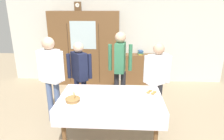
{
  "coord_description": "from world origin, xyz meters",
  "views": [
    {
      "loc": [
        0.19,
        -3.22,
        2.25
      ],
      "look_at": [
        0.0,
        0.2,
        1.13
      ],
      "focal_mm": 31.63,
      "sensor_mm": 36.0,
      "label": 1
    }
  ],
  "objects_px": {
    "tea_cup_mid_right": "(97,89)",
    "tea_cup_far_right": "(131,104)",
    "person_behind_table_right": "(51,72)",
    "mantel_clock": "(78,6)",
    "dining_table": "(111,103)",
    "wall_cabinet": "(85,49)",
    "tea_cup_near_left": "(87,92)",
    "person_by_cabinet": "(157,75)",
    "person_beside_shelf": "(80,72)",
    "tea_cup_mid_left": "(141,100)",
    "pastry_plate": "(151,93)",
    "bookshelf_low": "(140,69)",
    "tea_cup_back_edge": "(124,91)",
    "book_stack": "(141,53)",
    "spoon_near_left": "(99,104)",
    "bread_basket": "(73,99)",
    "person_behind_table_left": "(120,63)",
    "tea_cup_center": "(114,98)",
    "spoon_center": "(76,92)"
  },
  "relations": [
    {
      "from": "tea_cup_mid_right",
      "to": "tea_cup_far_right",
      "type": "bearing_deg",
      "value": -40.15
    },
    {
      "from": "person_behind_table_right",
      "to": "mantel_clock",
      "type": "bearing_deg",
      "value": 86.9
    },
    {
      "from": "dining_table",
      "to": "person_behind_table_right",
      "type": "distance_m",
      "value": 1.32
    },
    {
      "from": "wall_cabinet",
      "to": "tea_cup_near_left",
      "type": "bearing_deg",
      "value": -79.16
    },
    {
      "from": "tea_cup_far_right",
      "to": "person_by_cabinet",
      "type": "xyz_separation_m",
      "value": [
        0.52,
        0.9,
        0.16
      ]
    },
    {
      "from": "wall_cabinet",
      "to": "person_beside_shelf",
      "type": "bearing_deg",
      "value": -83.39
    },
    {
      "from": "person_beside_shelf",
      "to": "tea_cup_mid_left",
      "type": "bearing_deg",
      "value": -38.51
    },
    {
      "from": "wall_cabinet",
      "to": "pastry_plate",
      "type": "height_order",
      "value": "wall_cabinet"
    },
    {
      "from": "bookshelf_low",
      "to": "tea_cup_near_left",
      "type": "xyz_separation_m",
      "value": [
        -1.14,
        -2.48,
        0.36
      ]
    },
    {
      "from": "tea_cup_back_edge",
      "to": "book_stack",
      "type": "bearing_deg",
      "value": 78.86
    },
    {
      "from": "wall_cabinet",
      "to": "person_beside_shelf",
      "type": "height_order",
      "value": "wall_cabinet"
    },
    {
      "from": "tea_cup_near_left",
      "to": "spoon_near_left",
      "type": "height_order",
      "value": "tea_cup_near_left"
    },
    {
      "from": "bookshelf_low",
      "to": "spoon_near_left",
      "type": "distance_m",
      "value": 3.03
    },
    {
      "from": "mantel_clock",
      "to": "spoon_near_left",
      "type": "relative_size",
      "value": 2.02
    },
    {
      "from": "dining_table",
      "to": "bread_basket",
      "type": "bearing_deg",
      "value": -165.12
    },
    {
      "from": "tea_cup_mid_left",
      "to": "pastry_plate",
      "type": "distance_m",
      "value": 0.37
    },
    {
      "from": "dining_table",
      "to": "bookshelf_low",
      "type": "distance_m",
      "value": 2.74
    },
    {
      "from": "dining_table",
      "to": "pastry_plate",
      "type": "relative_size",
      "value": 6.21
    },
    {
      "from": "tea_cup_far_right",
      "to": "bread_basket",
      "type": "distance_m",
      "value": 0.94
    },
    {
      "from": "bookshelf_low",
      "to": "person_behind_table_left",
      "type": "relative_size",
      "value": 0.55
    },
    {
      "from": "tea_cup_center",
      "to": "tea_cup_back_edge",
      "type": "bearing_deg",
      "value": 60.71
    },
    {
      "from": "tea_cup_mid_left",
      "to": "tea_cup_far_right",
      "type": "bearing_deg",
      "value": -139.39
    },
    {
      "from": "person_by_cabinet",
      "to": "person_behind_table_left",
      "type": "relative_size",
      "value": 0.92
    },
    {
      "from": "tea_cup_center",
      "to": "tea_cup_mid_right",
      "type": "bearing_deg",
      "value": 134.25
    },
    {
      "from": "tea_cup_mid_left",
      "to": "dining_table",
      "type": "bearing_deg",
      "value": 168.76
    },
    {
      "from": "tea_cup_near_left",
      "to": "tea_cup_back_edge",
      "type": "xyz_separation_m",
      "value": [
        0.67,
        0.07,
        0.0
      ]
    },
    {
      "from": "person_behind_table_right",
      "to": "tea_cup_far_right",
      "type": "bearing_deg",
      "value": -25.83
    },
    {
      "from": "spoon_near_left",
      "to": "tea_cup_center",
      "type": "bearing_deg",
      "value": 35.89
    },
    {
      "from": "tea_cup_mid_left",
      "to": "tea_cup_far_right",
      "type": "relative_size",
      "value": 1.0
    },
    {
      "from": "bread_basket",
      "to": "person_behind_table_left",
      "type": "height_order",
      "value": "person_behind_table_left"
    },
    {
      "from": "dining_table",
      "to": "book_stack",
      "type": "relative_size",
      "value": 8.0
    },
    {
      "from": "tea_cup_center",
      "to": "person_behind_table_left",
      "type": "bearing_deg",
      "value": 86.75
    },
    {
      "from": "person_by_cabinet",
      "to": "tea_cup_back_edge",
      "type": "bearing_deg",
      "value": -145.19
    },
    {
      "from": "mantel_clock",
      "to": "tea_cup_far_right",
      "type": "xyz_separation_m",
      "value": [
        1.39,
        -2.83,
        -1.43
      ]
    },
    {
      "from": "tea_cup_far_right",
      "to": "tea_cup_mid_left",
      "type": "bearing_deg",
      "value": 40.61
    },
    {
      "from": "tea_cup_far_right",
      "to": "person_beside_shelf",
      "type": "xyz_separation_m",
      "value": [
        -1.04,
        1.09,
        0.14
      ]
    },
    {
      "from": "tea_cup_mid_right",
      "to": "tea_cup_back_edge",
      "type": "bearing_deg",
      "value": -5.35
    },
    {
      "from": "dining_table",
      "to": "person_behind_table_right",
      "type": "bearing_deg",
      "value": 157.24
    },
    {
      "from": "tea_cup_mid_right",
      "to": "tea_cup_mid_left",
      "type": "bearing_deg",
      "value": -25.73
    },
    {
      "from": "person_by_cabinet",
      "to": "mantel_clock",
      "type": "bearing_deg",
      "value": 134.76
    },
    {
      "from": "tea_cup_center",
      "to": "person_behind_table_right",
      "type": "relative_size",
      "value": 0.08
    },
    {
      "from": "pastry_plate",
      "to": "person_beside_shelf",
      "type": "distance_m",
      "value": 1.55
    },
    {
      "from": "tea_cup_back_edge",
      "to": "bread_basket",
      "type": "height_order",
      "value": "bread_basket"
    },
    {
      "from": "tea_cup_back_edge",
      "to": "spoon_center",
      "type": "distance_m",
      "value": 0.86
    },
    {
      "from": "spoon_near_left",
      "to": "dining_table",
      "type": "bearing_deg",
      "value": 55.33
    },
    {
      "from": "bread_basket",
      "to": "person_by_cabinet",
      "type": "xyz_separation_m",
      "value": [
        1.46,
        0.82,
        0.15
      ]
    },
    {
      "from": "wall_cabinet",
      "to": "spoon_near_left",
      "type": "xyz_separation_m",
      "value": [
        0.73,
        -2.83,
        -0.28
      ]
    },
    {
      "from": "mantel_clock",
      "to": "tea_cup_near_left",
      "type": "distance_m",
      "value": 2.89
    },
    {
      "from": "person_by_cabinet",
      "to": "person_behind_table_left",
      "type": "height_order",
      "value": "person_behind_table_left"
    },
    {
      "from": "tea_cup_near_left",
      "to": "person_by_cabinet",
      "type": "bearing_deg",
      "value": 21.18
    }
  ]
}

